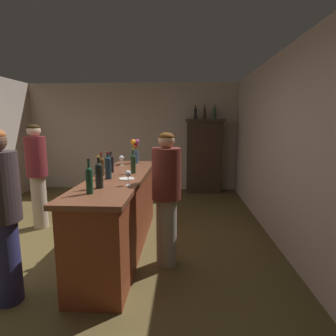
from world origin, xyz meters
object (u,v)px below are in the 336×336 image
object	(u,v)px
display_cabinet	(204,155)
wine_bottle_pinot	(133,163)
wine_bottle_syrah	(108,166)
wine_glass_mid	(122,158)
patron_in_navy	(37,171)
wine_glass_front	(128,175)
wine_bottle_merlot	(111,163)
wine_bottle_chardonnay	(89,179)
display_bottle_left	(195,113)
cheese_plate	(127,179)
display_bottle_center	(215,113)
bar_counter	(121,212)
bartender	(166,194)
display_bottle_midleft	(205,113)
patron_tall	(1,210)
flower_arrangement	(135,150)
wine_bottle_malbec	(99,174)
wine_bottle_riesling	(101,166)

from	to	relation	value
display_cabinet	wine_bottle_pinot	bearing A→B (deg)	-111.54
wine_bottle_syrah	wine_glass_mid	xyz separation A→B (m)	(-0.08, 1.04, -0.04)
patron_in_navy	wine_glass_front	bearing A→B (deg)	-4.70
display_cabinet	patron_in_navy	size ratio (longest dim) A/B	1.06
display_cabinet	wine_bottle_merlot	size ratio (longest dim) A/B	6.19
wine_bottle_chardonnay	display_bottle_left	world-z (taller)	display_bottle_left
cheese_plate	display_bottle_center	xyz separation A→B (m)	(1.39, 3.32, 0.88)
bar_counter	display_bottle_center	xyz separation A→B (m)	(1.53, 3.08, 1.38)
display_bottle_left	bartender	bearing A→B (deg)	-97.67
wine_bottle_merlot	patron_in_navy	xyz separation A→B (m)	(-1.30, 0.47, -0.21)
wine_bottle_syrah	cheese_plate	size ratio (longest dim) A/B	1.77
display_bottle_midleft	bartender	xyz separation A→B (m)	(-0.68, -3.45, -1.03)
patron_tall	bartender	xyz separation A→B (m)	(1.43, 0.75, -0.04)
display_bottle_midleft	wine_glass_mid	bearing A→B (deg)	-122.56
wine_glass_mid	display_bottle_center	bearing A→B (deg)	53.53
flower_arrangement	bartender	bearing A→B (deg)	-66.69
wine_bottle_malbec	flower_arrangement	xyz separation A→B (m)	(0.06, 1.72, 0.07)
cheese_plate	bartender	bearing A→B (deg)	-14.87
wine_glass_front	wine_bottle_riesling	bearing A→B (deg)	130.30
wine_bottle_chardonnay	display_bottle_center	distance (m)	4.36
bar_counter	patron_tall	bearing A→B (deg)	-125.77
bar_counter	wine_bottle_merlot	xyz separation A→B (m)	(-0.16, 0.19, 0.62)
display_cabinet	flower_arrangement	bearing A→B (deg)	-122.21
wine_glass_mid	wine_bottle_pinot	bearing A→B (deg)	-65.11
wine_bottle_merlot	wine_bottle_malbec	bearing A→B (deg)	-82.69
wine_bottle_riesling	wine_glass_front	bearing A→B (deg)	-49.70
display_bottle_center	wine_bottle_pinot	bearing A→B (deg)	-115.16
wine_bottle_chardonnay	patron_in_navy	distance (m)	2.11
flower_arrangement	wine_bottle_merlot	bearing A→B (deg)	-101.88
wine_bottle_chardonnay	wine_glass_mid	world-z (taller)	wine_bottle_chardonnay
wine_bottle_riesling	wine_glass_mid	xyz separation A→B (m)	(0.07, 0.83, -0.01)
wine_bottle_riesling	display_bottle_midleft	xyz separation A→B (m)	(1.52, 3.11, 0.76)
wine_bottle_chardonnay	display_bottle_center	xyz separation A→B (m)	(1.60, 3.99, 0.75)
patron_in_navy	display_bottle_center	bearing A→B (deg)	70.24
wine_glass_mid	display_bottle_left	world-z (taller)	display_bottle_left
wine_bottle_merlot	patron_in_navy	bearing A→B (deg)	159.90
bar_counter	bartender	size ratio (longest dim) A/B	1.67
wine_bottle_riesling	display_bottle_center	world-z (taller)	display_bottle_center
display_bottle_center	patron_in_navy	distance (m)	3.96
wine_bottle_riesling	display_bottle_left	size ratio (longest dim) A/B	0.92
wine_bottle_syrah	wine_bottle_chardonnay	size ratio (longest dim) A/B	0.98
cheese_plate	wine_glass_mid	bearing A→B (deg)	105.81
wine_bottle_pinot	display_bottle_left	world-z (taller)	display_bottle_left
wine_bottle_chardonnay	wine_bottle_merlot	xyz separation A→B (m)	(-0.09, 1.10, -0.01)
wine_bottle_malbec	wine_glass_front	world-z (taller)	wine_bottle_malbec
wine_glass_front	patron_tall	bearing A→B (deg)	-151.25
wine_bottle_pinot	wine_glass_front	world-z (taller)	wine_bottle_pinot
wine_bottle_riesling	wine_glass_front	xyz separation A→B (m)	(0.45, -0.53, -0.01)
cheese_plate	display_bottle_left	distance (m)	3.56
wine_bottle_merlot	wine_glass_front	world-z (taller)	wine_bottle_merlot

